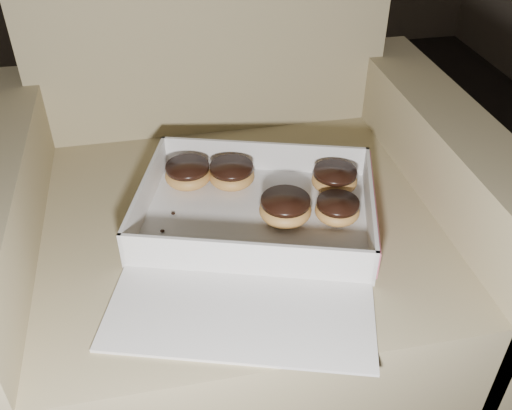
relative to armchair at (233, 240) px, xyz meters
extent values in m
cube|color=#988661|center=(0.00, -0.05, -0.08)|extent=(0.71, 0.71, 0.41)
cube|color=#988661|center=(-0.38, -0.05, -0.02)|extent=(0.12, 0.71, 0.55)
cube|color=#988661|center=(0.38, -0.05, -0.02)|extent=(0.12, 0.71, 0.55)
cube|color=silver|center=(0.03, -0.09, 0.13)|extent=(0.45, 0.39, 0.01)
cube|color=silver|center=(0.07, 0.04, 0.16)|extent=(0.37, 0.12, 0.06)
cube|color=silver|center=(-0.01, -0.23, 0.16)|extent=(0.37, 0.12, 0.06)
cube|color=silver|center=(-0.15, -0.04, 0.16)|extent=(0.09, 0.27, 0.06)
cube|color=silver|center=(0.21, -0.15, 0.16)|extent=(0.09, 0.27, 0.06)
cube|color=#BB4B66|center=(0.21, -0.15, 0.16)|extent=(0.08, 0.27, 0.05)
cube|color=silver|center=(-0.04, -0.30, 0.12)|extent=(0.40, 0.26, 0.01)
ellipsoid|color=#C68645|center=(0.18, -0.05, 0.15)|extent=(0.08, 0.08, 0.04)
cylinder|color=black|center=(0.18, -0.05, 0.17)|extent=(0.08, 0.08, 0.01)
ellipsoid|color=#C68645|center=(0.16, -0.13, 0.15)|extent=(0.07, 0.07, 0.04)
cylinder|color=black|center=(0.16, -0.13, 0.16)|extent=(0.07, 0.07, 0.01)
ellipsoid|color=#C68645|center=(-0.07, 0.02, 0.15)|extent=(0.08, 0.08, 0.04)
cylinder|color=black|center=(-0.07, 0.02, 0.17)|extent=(0.08, 0.08, 0.01)
ellipsoid|color=#C68645|center=(0.00, 0.00, 0.15)|extent=(0.08, 0.08, 0.04)
cylinder|color=black|center=(0.00, 0.00, 0.17)|extent=(0.08, 0.08, 0.01)
ellipsoid|color=#C68645|center=(0.07, -0.12, 0.15)|extent=(0.09, 0.09, 0.04)
cylinder|color=black|center=(0.07, -0.12, 0.17)|extent=(0.08, 0.08, 0.01)
ellipsoid|color=black|center=(-0.13, -0.11, 0.13)|extent=(0.01, 0.01, 0.00)
ellipsoid|color=black|center=(0.06, -0.12, 0.13)|extent=(0.01, 0.01, 0.00)
ellipsoid|color=black|center=(-0.01, -0.21, 0.13)|extent=(0.01, 0.01, 0.00)
ellipsoid|color=black|center=(0.11, -0.22, 0.13)|extent=(0.01, 0.01, 0.00)
ellipsoid|color=black|center=(-0.11, -0.07, 0.13)|extent=(0.01, 0.01, 0.00)
camera|label=1|loc=(-0.12, -0.83, 0.73)|focal=40.00mm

